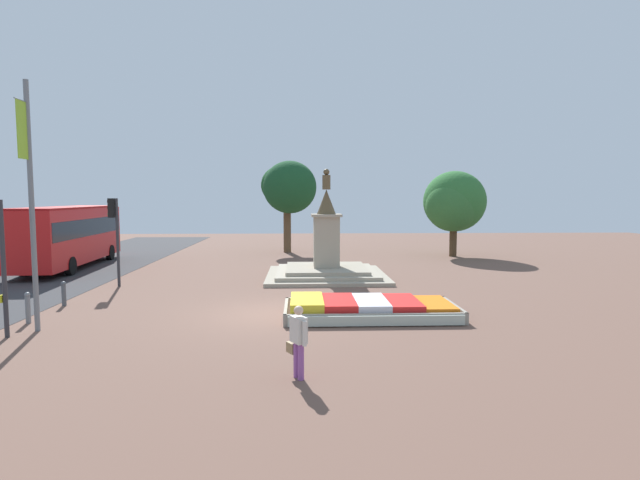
% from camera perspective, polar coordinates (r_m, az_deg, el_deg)
% --- Properties ---
extents(ground_plane, '(72.06, 72.06, 0.00)m').
position_cam_1_polar(ground_plane, '(16.30, -5.34, -8.39)').
color(ground_plane, brown).
extents(flower_planter, '(5.43, 2.64, 0.59)m').
position_cam_1_polar(flower_planter, '(15.88, 5.47, -7.83)').
color(flower_planter, '#38281C').
rests_on(flower_planter, ground_plane).
extents(statue_monument, '(5.53, 5.53, 5.06)m').
position_cam_1_polar(statue_monument, '(23.44, 0.73, -2.33)').
color(statue_monument, '#A09681').
rests_on(statue_monument, ground_plane).
extents(traffic_light_mid_block, '(0.42, 0.31, 3.70)m').
position_cam_1_polar(traffic_light_mid_block, '(22.45, -22.43, 1.59)').
color(traffic_light_mid_block, '#2D2D33').
rests_on(traffic_light_mid_block, ground_plane).
extents(banner_pole, '(0.14, 0.72, 6.91)m').
position_cam_1_polar(banner_pole, '(15.82, -30.16, 4.02)').
color(banner_pole, slate).
rests_on(banner_pole, ground_plane).
extents(city_bus, '(2.92, 10.05, 3.26)m').
position_cam_1_polar(city_bus, '(29.63, -26.79, 0.75)').
color(city_bus, red).
rests_on(city_bus, ground_plane).
extents(pedestrian_with_handbag, '(0.46, 0.66, 1.53)m').
position_cam_1_polar(pedestrian_with_handbag, '(10.47, -2.52, -11.13)').
color(pedestrian_with_handbag, '#8C4C99').
rests_on(pedestrian_with_handbag, ground_plane).
extents(kerb_bollard_mid_a, '(0.16, 0.16, 0.94)m').
position_cam_1_polar(kerb_bollard_mid_a, '(17.29, -30.41, -6.60)').
color(kerb_bollard_mid_a, slate).
rests_on(kerb_bollard_mid_a, ground_plane).
extents(kerb_bollard_mid_b, '(0.16, 0.16, 0.85)m').
position_cam_1_polar(kerb_bollard_mid_b, '(19.45, -27.24, -5.39)').
color(kerb_bollard_mid_b, '#4C5156').
rests_on(kerb_bollard_mid_b, ground_plane).
extents(park_tree_far_left, '(3.74, 3.99, 6.16)m').
position_cam_1_polar(park_tree_far_left, '(33.65, -3.70, 6.06)').
color(park_tree_far_left, brown).
rests_on(park_tree_far_left, ground_plane).
extents(park_tree_behind_statue, '(3.93, 3.98, 5.41)m').
position_cam_1_polar(park_tree_behind_statue, '(32.61, 15.04, 4.11)').
color(park_tree_behind_statue, '#4C3823').
rests_on(park_tree_behind_statue, ground_plane).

